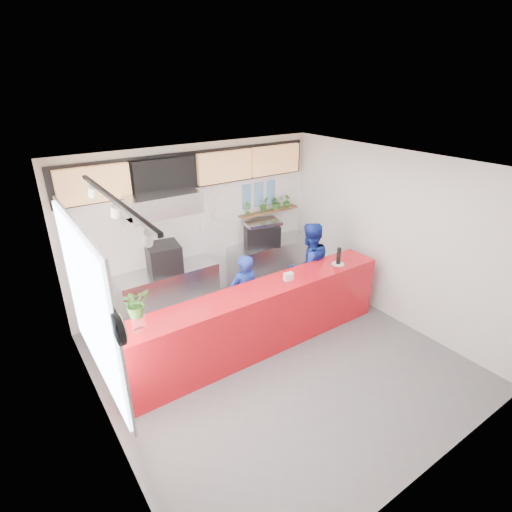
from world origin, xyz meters
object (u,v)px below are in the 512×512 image
service_counter (262,318)px  espresso_machine (262,235)px  panini_oven (164,258)px  staff_right (309,267)px  pepper_mill (339,256)px  staff_center (244,295)px

service_counter → espresso_machine: size_ratio=6.58×
service_counter → espresso_machine: (1.28, 1.80, 0.57)m
service_counter → panini_oven: (-0.83, 1.80, 0.60)m
espresso_machine → panini_oven: bearing=-157.2°
espresso_machine → staff_right: staff_right is taller
service_counter → panini_oven: 2.07m
service_counter → staff_right: staff_right is taller
espresso_machine → service_counter: bearing=-102.5°
service_counter → panini_oven: size_ratio=8.16×
pepper_mill → staff_right: bearing=104.0°
staff_center → staff_right: size_ratio=0.85×
service_counter → staff_center: (0.00, 0.50, 0.18)m
espresso_machine → staff_center: 1.86m
service_counter → panini_oven: panini_oven is taller
staff_center → pepper_mill: bearing=162.3°
staff_center → pepper_mill: size_ratio=5.06×
service_counter → staff_center: bearing=89.9°
espresso_machine → pepper_mill: bearing=-58.2°
service_counter → espresso_machine: 2.28m
pepper_mill → panini_oven: bearing=142.2°
panini_oven → staff_center: staff_center is taller
staff_right → pepper_mill: bearing=111.5°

